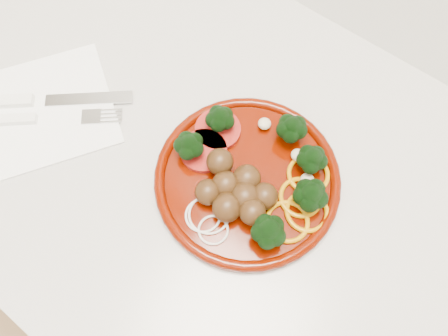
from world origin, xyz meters
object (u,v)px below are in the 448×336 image
Objects in this scene: napkin at (48,109)px; fork at (23,119)px; knife at (29,101)px; plate at (250,177)px.

napkin is 0.04m from fork.
knife reaches higher than napkin.
plate reaches higher than knife.
napkin is at bearing -163.80° from plate.
plate reaches higher than napkin.
fork is at bearing -105.71° from napkin.
napkin is 1.08× the size of fork.
plate is 0.33m from knife.
fork is (0.02, -0.02, -0.00)m from knife.
plate is at bearing -24.61° from knife.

